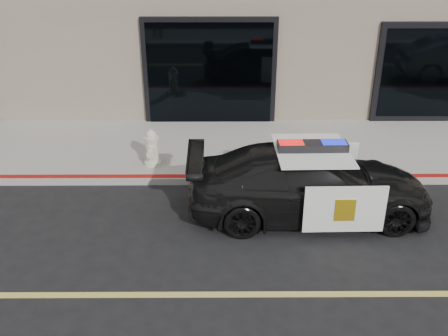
{
  "coord_description": "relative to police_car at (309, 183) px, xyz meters",
  "views": [
    {
      "loc": [
        -0.7,
        -5.76,
        4.81
      ],
      "look_at": [
        -0.66,
        2.2,
        1.0
      ],
      "focal_mm": 40.0,
      "sensor_mm": 36.0,
      "label": 1
    }
  ],
  "objects": [
    {
      "name": "police_car",
      "position": [
        0.0,
        0.0,
        0.0
      ],
      "size": [
        2.11,
        4.5,
        1.45
      ],
      "color": "black",
      "rests_on": "ground"
    },
    {
      "name": "sidewalk_n",
      "position": [
        -0.9,
        2.95,
        -0.58
      ],
      "size": [
        60.0,
        3.5,
        0.15
      ],
      "primitive_type": "cube",
      "color": "gray",
      "rests_on": "ground"
    },
    {
      "name": "fire_hydrant",
      "position": [
        -3.11,
        1.87,
        -0.12
      ],
      "size": [
        0.37,
        0.51,
        0.82
      ],
      "color": "beige",
      "rests_on": "sidewalk_n"
    },
    {
      "name": "ground",
      "position": [
        -0.9,
        -2.3,
        -0.65
      ],
      "size": [
        120.0,
        120.0,
        0.0
      ],
      "primitive_type": "plane",
      "color": "black",
      "rests_on": "ground"
    }
  ]
}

